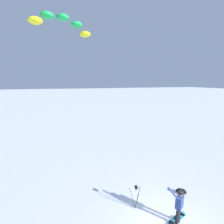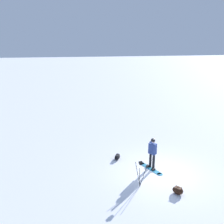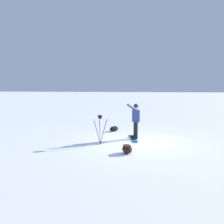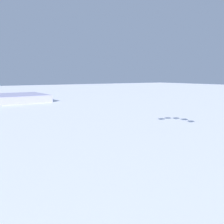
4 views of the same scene
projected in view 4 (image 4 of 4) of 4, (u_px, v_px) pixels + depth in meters
name	position (u px, v px, depth m)	size (l,w,h in m)	color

